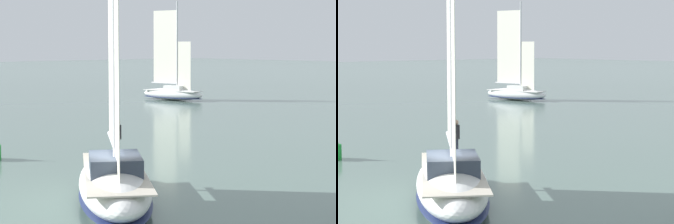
% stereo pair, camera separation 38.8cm
% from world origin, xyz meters
% --- Properties ---
extents(ground_plane, '(400.00, 400.00, 0.00)m').
position_xyz_m(ground_plane, '(0.00, 0.00, 0.00)').
color(ground_plane, slate).
extents(sailboat_main, '(10.38, 8.39, 14.50)m').
position_xyz_m(sailboat_main, '(0.01, -0.01, 1.14)').
color(sailboat_main, white).
rests_on(sailboat_main, ground).
extents(sailboat_moored_mid_channel, '(8.73, 3.94, 11.60)m').
position_xyz_m(sailboat_moored_mid_channel, '(-35.56, 36.26, 0.94)').
color(sailboat_moored_mid_channel, silver).
rests_on(sailboat_moored_mid_channel, ground).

